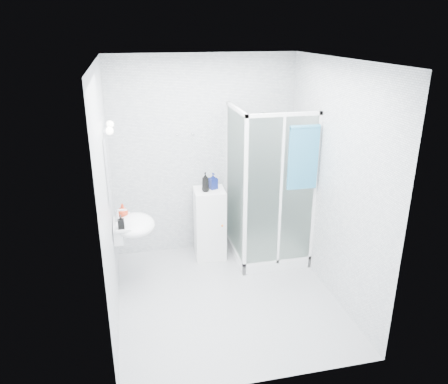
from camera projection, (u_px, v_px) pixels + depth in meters
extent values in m
cube|color=silver|center=(227.00, 191.00, 4.51)|extent=(2.40, 2.60, 2.60)
cube|color=#AAADAF|center=(227.00, 297.00, 4.97)|extent=(2.40, 2.60, 0.01)
cube|color=white|center=(227.00, 60.00, 4.05)|extent=(2.40, 2.60, 0.01)
cube|color=white|center=(266.00, 251.00, 5.88)|extent=(0.90, 0.90, 0.12)
cube|color=white|center=(237.00, 109.00, 5.11)|extent=(0.04, 0.90, 0.04)
cube|color=white|center=(284.00, 115.00, 4.81)|extent=(0.90, 0.04, 0.04)
cube|color=white|center=(245.00, 200.00, 5.07)|extent=(0.04, 0.04, 2.00)
cube|color=white|center=(235.00, 185.00, 5.44)|extent=(0.02, 0.82, 1.84)
cube|color=white|center=(281.00, 194.00, 5.13)|extent=(0.82, 0.02, 1.84)
cube|color=white|center=(281.00, 194.00, 5.14)|extent=(0.03, 0.04, 1.84)
cylinder|color=silver|center=(261.00, 151.00, 5.78)|extent=(0.02, 0.02, 1.00)
cylinder|color=silver|center=(262.00, 116.00, 5.59)|extent=(0.09, 0.05, 0.09)
cylinder|color=silver|center=(263.00, 171.00, 5.92)|extent=(0.12, 0.04, 0.12)
cylinder|color=silver|center=(308.00, 132.00, 4.90)|extent=(0.03, 0.05, 0.03)
cube|color=white|center=(118.00, 231.00, 4.88)|extent=(0.10, 0.40, 0.18)
ellipsoid|color=white|center=(135.00, 225.00, 4.90)|extent=(0.46, 0.56, 0.20)
cube|color=white|center=(123.00, 222.00, 4.86)|extent=(0.16, 0.50, 0.02)
cylinder|color=silver|center=(117.00, 216.00, 4.82)|extent=(0.04, 0.04, 0.16)
cylinder|color=silver|center=(121.00, 210.00, 4.81)|extent=(0.12, 0.02, 0.02)
cube|color=white|center=(108.00, 167.00, 4.61)|extent=(0.02, 0.60, 0.70)
cylinder|color=silver|center=(105.00, 131.00, 4.31)|extent=(0.05, 0.04, 0.04)
sphere|color=white|center=(109.00, 131.00, 4.32)|extent=(0.08, 0.08, 0.08)
cylinder|color=silver|center=(106.00, 124.00, 4.61)|extent=(0.05, 0.04, 0.04)
sphere|color=white|center=(110.00, 124.00, 4.62)|extent=(0.08, 0.08, 0.08)
cylinder|color=silver|center=(177.00, 134.00, 5.48)|extent=(0.02, 0.04, 0.02)
sphere|color=silver|center=(177.00, 135.00, 5.46)|extent=(0.03, 0.03, 0.03)
cylinder|color=silver|center=(193.00, 134.00, 5.53)|extent=(0.02, 0.04, 0.02)
sphere|color=silver|center=(193.00, 134.00, 5.50)|extent=(0.03, 0.03, 0.03)
cube|color=white|center=(210.00, 223.00, 5.73)|extent=(0.41, 0.41, 0.94)
cube|color=white|center=(213.00, 229.00, 5.55)|extent=(0.35, 0.03, 0.80)
sphere|color=orange|center=(222.00, 226.00, 5.55)|extent=(0.03, 0.03, 0.03)
cube|color=teal|center=(303.00, 159.00, 4.99)|extent=(0.35, 0.04, 0.73)
cylinder|color=teal|center=(305.00, 127.00, 4.86)|extent=(0.35, 0.05, 0.05)
imported|color=black|center=(205.00, 182.00, 5.47)|extent=(0.12, 0.12, 0.25)
imported|color=navy|center=(213.00, 181.00, 5.56)|extent=(0.12, 0.12, 0.21)
imported|color=red|center=(123.00, 210.00, 4.93)|extent=(0.15, 0.15, 0.16)
imported|color=black|center=(121.00, 222.00, 4.65)|extent=(0.07, 0.07, 0.15)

